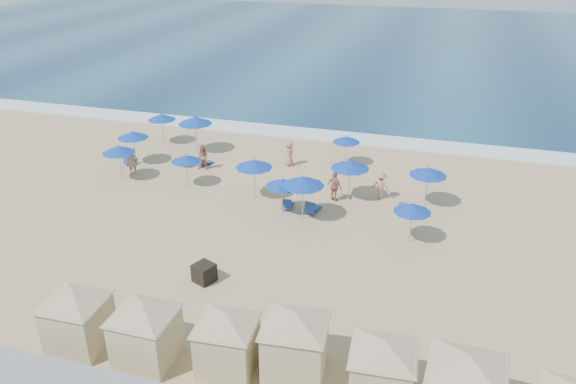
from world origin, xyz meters
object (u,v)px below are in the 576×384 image
Objects in this scene: umbrella_3 at (186,158)px; umbrella_11 at (413,208)px; cabana_1 at (145,324)px; umbrella_9 at (346,139)px; umbrella_5 at (254,164)px; beachgoer_3 at (381,186)px; umbrella_10 at (428,172)px; beachgoer_4 at (289,154)px; beachgoer_1 at (203,157)px; cabana_5 at (466,381)px; umbrella_4 at (195,120)px; cabana_4 at (383,362)px; umbrella_8 at (303,181)px; umbrella_1 at (118,149)px; umbrella_0 at (133,135)px; umbrella_7 at (350,164)px; cabana_2 at (227,334)px; cabana_3 at (295,335)px; umbrella_6 at (283,183)px; beachgoer_0 at (132,162)px; umbrella_2 at (162,117)px; beachgoer_2 at (335,186)px; trash_bin at (204,273)px; cabana_0 at (76,311)px.

umbrella_3 is 13.90m from umbrella_11.
umbrella_9 is (3.17, 20.26, 0.25)m from cabana_1.
beachgoer_3 is at bearing 15.36° from umbrella_5.
umbrella_10 is (14.02, 1.36, 0.29)m from umbrella_3.
beachgoer_1 is at bearing 93.66° from beachgoer_4.
umbrella_4 is at bearing 133.03° from cabana_5.
cabana_4 reaches higher than umbrella_8.
umbrella_1 is 1.10× the size of umbrella_9.
umbrella_3 is at bearing -144.98° from umbrella_9.
umbrella_10 is 1.46× the size of beachgoer_3.
umbrella_1 is 15.97m from beachgoer_3.
umbrella_0 is 14.71m from umbrella_7.
umbrella_0 is at bearing 13.11° from beachgoer_3.
cabana_2 is 1.60× the size of umbrella_8.
umbrella_0 is (-15.52, 15.67, 0.40)m from cabana_3.
umbrella_3 is 6.88m from umbrella_6.
umbrella_9 is 13.78m from beachgoer_0.
umbrella_2 is 15.14m from beachgoer_2.
umbrella_3 reaches higher than beachgoer_3.
cabana_4 is 24.66m from umbrella_4.
cabana_1 is 2.08× the size of umbrella_9.
umbrella_5 is at bearing 117.76° from trash_bin.
umbrella_1 reaches higher than umbrella_9.
umbrella_7 reaches higher than umbrella_10.
umbrella_0 is (-21.10, 16.29, 0.32)m from cabana_5.
umbrella_6 is (4.05, 12.42, 0.31)m from cabana_0.
beachgoer_4 is (-9.01, 3.46, -1.23)m from umbrella_10.
umbrella_7 is at bearing 35.50° from beachgoer_3.
umbrella_6 is at bearing 101.86° from trash_bin.
trash_bin is 0.37× the size of umbrella_1.
umbrella_9 is at bearing 85.28° from umbrella_8.
cabana_2 is 11.66m from umbrella_8.
cabana_5 is at bearing -49.25° from umbrella_5.
umbrella_9 is 5.44m from beachgoer_3.
beachgoer_1 is at bearing 149.00° from umbrella_8.
beachgoer_2 is (-4.59, 3.46, -0.95)m from umbrella_11.
umbrella_4 is 13.97m from beachgoer_3.
umbrella_0 is at bearing 164.18° from umbrella_11.
umbrella_10 is 1.39× the size of beachgoer_1.
beachgoer_2 is at bearing -157.71° from beachgoer_4.
beachgoer_0 is (-9.36, 9.78, 0.39)m from trash_bin.
beachgoer_4 is (0.54, 5.23, -1.28)m from umbrella_5.
cabana_3 is 2.10× the size of umbrella_11.
beachgoer_3 is at bearing -23.38° from beachgoer_0.
umbrella_9 is 1.21× the size of beachgoer_1.
umbrella_3 is (4.90, -2.26, -0.24)m from umbrella_0.
umbrella_7 is (1.45, 14.76, 0.69)m from cabana_2.
cabana_0 is 1.00× the size of cabana_4.
umbrella_11 is (18.53, -9.25, -0.15)m from umbrella_2.
umbrella_2 is at bearing 116.63° from cabana_1.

